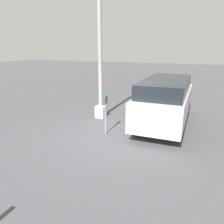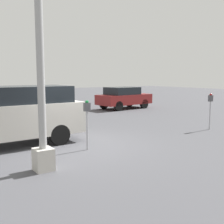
{
  "view_description": "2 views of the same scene",
  "coord_description": "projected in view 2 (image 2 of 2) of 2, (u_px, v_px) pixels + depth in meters",
  "views": [
    {
      "loc": [
        -7.17,
        -2.72,
        3.18
      ],
      "look_at": [
        -0.74,
        -0.1,
        1.11
      ],
      "focal_mm": 35.0,
      "sensor_mm": 36.0,
      "label": 1
    },
    {
      "loc": [
        4.23,
        7.86,
        2.3
      ],
      "look_at": [
        -0.85,
        0.68,
        1.16
      ],
      "focal_mm": 45.0,
      "sensor_mm": 36.0,
      "label": 2
    }
  ],
  "objects": [
    {
      "name": "ground_plane",
      "position": [
        78.0,
        147.0,
        9.08
      ],
      "size": [
        80.0,
        80.0,
        0.0
      ],
      "primitive_type": "plane",
      "color": "#4C4C51"
    },
    {
      "name": "car_distant",
      "position": [
        124.0,
        97.0,
        19.62
      ],
      "size": [
        3.97,
        2.02,
        1.51
      ],
      "rotation": [
        0.0,
        0.0,
        3.21
      ],
      "color": "maroon",
      "rests_on": "ground"
    },
    {
      "name": "parked_van",
      "position": [
        5.0,
        114.0,
        9.03
      ],
      "size": [
        5.01,
        1.83,
        1.96
      ],
      "rotation": [
        0.0,
        0.0,
        -0.0
      ],
      "color": "beige",
      "rests_on": "ground"
    },
    {
      "name": "parking_meter_far",
      "position": [
        210.0,
        103.0,
        11.92
      ],
      "size": [
        0.2,
        0.12,
        1.55
      ],
      "rotation": [
        0.0,
        0.0,
        -0.04
      ],
      "color": "#9E9EA3",
      "rests_on": "ground"
    },
    {
      "name": "parking_meter_near",
      "position": [
        87.0,
        113.0,
        8.63
      ],
      "size": [
        0.2,
        0.12,
        1.55
      ],
      "rotation": [
        0.0,
        0.0,
        -0.04
      ],
      "color": "#9E9EA3",
      "rests_on": "ground"
    },
    {
      "name": "lamp_post",
      "position": [
        41.0,
        99.0,
        6.64
      ],
      "size": [
        0.44,
        0.44,
        5.08
      ],
      "color": "beige",
      "rests_on": "ground"
    }
  ]
}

